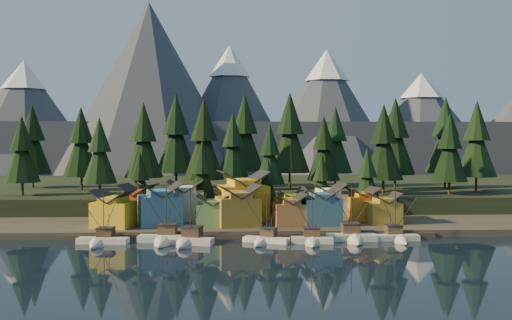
{
  "coord_description": "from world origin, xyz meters",
  "views": [
    {
      "loc": [
        -4.83,
        -107.2,
        21.22
      ],
      "look_at": [
        1.42,
        30.0,
        16.42
      ],
      "focal_mm": 40.0,
      "sensor_mm": 36.0,
      "label": 1
    }
  ],
  "objects_px": {
    "boat_5": "(353,229)",
    "boat_2": "(188,232)",
    "house_front_0": "(114,208)",
    "house_front_1": "(160,203)",
    "boat_6": "(398,231)",
    "house_back_1": "(186,199)",
    "house_back_0": "(138,202)",
    "boat_0": "(101,234)",
    "boat_4": "(312,233)",
    "boat_1": "(165,231)",
    "boat_3": "(264,234)"
  },
  "relations": [
    {
      "from": "boat_4",
      "to": "boat_0",
      "type": "bearing_deg",
      "value": -175.65
    },
    {
      "from": "boat_0",
      "to": "house_back_1",
      "type": "xyz_separation_m",
      "value": [
        15.28,
        24.37,
        4.56
      ]
    },
    {
      "from": "boat_4",
      "to": "house_front_1",
      "type": "distance_m",
      "value": 37.51
    },
    {
      "from": "boat_0",
      "to": "boat_6",
      "type": "distance_m",
      "value": 61.48
    },
    {
      "from": "house_front_0",
      "to": "boat_2",
      "type": "bearing_deg",
      "value": -26.67
    },
    {
      "from": "house_front_0",
      "to": "house_back_0",
      "type": "height_order",
      "value": "house_back_0"
    },
    {
      "from": "boat_0",
      "to": "house_back_0",
      "type": "relative_size",
      "value": 1.2
    },
    {
      "from": "boat_2",
      "to": "house_back_1",
      "type": "distance_m",
      "value": 26.33
    },
    {
      "from": "boat_6",
      "to": "house_front_1",
      "type": "bearing_deg",
      "value": 162.31
    },
    {
      "from": "boat_2",
      "to": "boat_4",
      "type": "distance_m",
      "value": 25.28
    },
    {
      "from": "house_front_0",
      "to": "house_back_0",
      "type": "xyz_separation_m",
      "value": [
        3.89,
        10.29,
        0.29
      ]
    },
    {
      "from": "boat_6",
      "to": "house_back_0",
      "type": "distance_m",
      "value": 61.96
    },
    {
      "from": "boat_1",
      "to": "boat_3",
      "type": "bearing_deg",
      "value": -0.44
    },
    {
      "from": "boat_2",
      "to": "house_back_1",
      "type": "xyz_separation_m",
      "value": [
        -2.47,
        25.9,
        4.05
      ]
    },
    {
      "from": "house_front_0",
      "to": "house_front_1",
      "type": "height_order",
      "value": "house_front_1"
    },
    {
      "from": "boat_0",
      "to": "house_front_0",
      "type": "bearing_deg",
      "value": 95.99
    },
    {
      "from": "boat_2",
      "to": "boat_4",
      "type": "bearing_deg",
      "value": 14.68
    },
    {
      "from": "house_front_1",
      "to": "house_back_0",
      "type": "xyz_separation_m",
      "value": [
        -6.2,
        7.49,
        -0.46
      ]
    },
    {
      "from": "house_back_1",
      "to": "house_front_0",
      "type": "bearing_deg",
      "value": -143.61
    },
    {
      "from": "boat_4",
      "to": "boat_2",
      "type": "bearing_deg",
      "value": -173.38
    },
    {
      "from": "house_back_0",
      "to": "boat_4",
      "type": "bearing_deg",
      "value": -19.86
    },
    {
      "from": "boat_3",
      "to": "boat_4",
      "type": "distance_m",
      "value": 9.78
    },
    {
      "from": "boat_3",
      "to": "boat_4",
      "type": "bearing_deg",
      "value": 16.09
    },
    {
      "from": "boat_4",
      "to": "house_front_0",
      "type": "xyz_separation_m",
      "value": [
        -43.11,
        14.44,
        3.61
      ]
    },
    {
      "from": "boat_5",
      "to": "house_back_0",
      "type": "distance_m",
      "value": 53.21
    },
    {
      "from": "boat_4",
      "to": "house_front_1",
      "type": "bearing_deg",
      "value": 158.51
    },
    {
      "from": "boat_6",
      "to": "boat_4",
      "type": "bearing_deg",
      "value": -174.11
    },
    {
      "from": "boat_4",
      "to": "house_back_1",
      "type": "distance_m",
      "value": 38.04
    },
    {
      "from": "boat_0",
      "to": "house_back_1",
      "type": "height_order",
      "value": "house_back_1"
    },
    {
      "from": "boat_0",
      "to": "boat_6",
      "type": "relative_size",
      "value": 1.03
    },
    {
      "from": "boat_2",
      "to": "boat_6",
      "type": "distance_m",
      "value": 43.8
    },
    {
      "from": "boat_3",
      "to": "boat_4",
      "type": "xyz_separation_m",
      "value": [
        9.72,
        -1.0,
        0.41
      ]
    },
    {
      "from": "boat_1",
      "to": "house_back_0",
      "type": "distance_m",
      "value": 24.2
    },
    {
      "from": "boat_2",
      "to": "house_front_1",
      "type": "xyz_separation_m",
      "value": [
        -7.75,
        17.48,
        4.09
      ]
    },
    {
      "from": "boat_1",
      "to": "house_back_0",
      "type": "height_order",
      "value": "boat_1"
    },
    {
      "from": "house_back_1",
      "to": "boat_6",
      "type": "bearing_deg",
      "value": -26.46
    },
    {
      "from": "boat_4",
      "to": "boat_6",
      "type": "relative_size",
      "value": 1.02
    },
    {
      "from": "boat_1",
      "to": "house_front_0",
      "type": "bearing_deg",
      "value": 141.21
    },
    {
      "from": "house_front_1",
      "to": "house_back_1",
      "type": "xyz_separation_m",
      "value": [
        5.27,
        8.42,
        -0.04
      ]
    },
    {
      "from": "boat_6",
      "to": "house_back_1",
      "type": "distance_m",
      "value": 51.89
    },
    {
      "from": "house_back_0",
      "to": "house_back_1",
      "type": "xyz_separation_m",
      "value": [
        11.47,
        0.93,
        0.42
      ]
    },
    {
      "from": "boat_5",
      "to": "boat_2",
      "type": "bearing_deg",
      "value": -173.15
    },
    {
      "from": "house_back_0",
      "to": "boat_6",
      "type": "bearing_deg",
      "value": -8.77
    },
    {
      "from": "house_front_0",
      "to": "boat_6",
      "type": "bearing_deg",
      "value": 1.75
    },
    {
      "from": "boat_5",
      "to": "boat_4",
      "type": "bearing_deg",
      "value": -162.06
    },
    {
      "from": "boat_6",
      "to": "house_front_1",
      "type": "height_order",
      "value": "house_front_1"
    },
    {
      "from": "boat_1",
      "to": "boat_4",
      "type": "distance_m",
      "value": 30.38
    },
    {
      "from": "boat_4",
      "to": "boat_6",
      "type": "xyz_separation_m",
      "value": [
        18.44,
        2.44,
        -0.18
      ]
    },
    {
      "from": "boat_0",
      "to": "house_back_0",
      "type": "height_order",
      "value": "house_back_0"
    },
    {
      "from": "house_front_1",
      "to": "house_back_0",
      "type": "height_order",
      "value": "house_front_1"
    }
  ]
}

